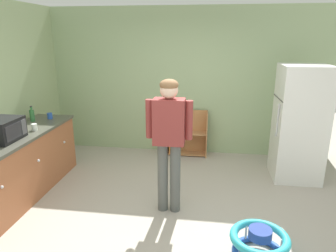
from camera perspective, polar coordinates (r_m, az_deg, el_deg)
The scene contains 13 objects.
ground_plane at distance 4.00m, azimuth 1.18°, elevation -16.57°, with size 12.00×12.00×0.00m, color #ABA194.
back_wall at distance 5.74m, azimuth 4.04°, elevation 8.12°, with size 5.20×0.06×2.70m, color #9DB687.
left_side_wall at distance 5.19m, azimuth -27.89°, elevation 5.34°, with size 0.06×2.99×2.70m, color #A1B584.
kitchen_counter at distance 4.72m, azimuth -26.21°, elevation -6.83°, with size 0.65×2.31×0.90m.
refrigerator at distance 5.09m, azimuth 23.35°, elevation 0.40°, with size 0.73×0.68×1.78m.
bookshelf at distance 5.79m, azimuth 2.82°, elevation -1.73°, with size 0.80×0.28×0.85m.
standing_person at distance 3.70m, azimuth 0.19°, elevation -1.51°, with size 0.57×0.22×1.71m.
baby_walker at distance 3.46m, azimuth 16.68°, elevation -20.21°, with size 0.60×0.60×0.32m.
microwave at distance 4.40m, azimuth -28.48°, elevation -0.63°, with size 0.37×0.48×0.28m.
banana_bunch at distance 4.76m, azimuth -26.83°, elevation -0.61°, with size 0.12×0.16×0.04m.
green_glass_bottle at distance 5.19m, azimuth -24.08°, elevation 1.86°, with size 0.07×0.07×0.25m.
blue_cup at distance 5.26m, azimuth -21.23°, elevation 1.78°, with size 0.08×0.08×0.10m, color blue.
white_cup at distance 4.70m, azimuth -23.73°, elevation -0.19°, with size 0.08×0.08×0.10m, color white.
Camera 1 is at (0.38, -3.33, 2.19)m, focal length 32.60 mm.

